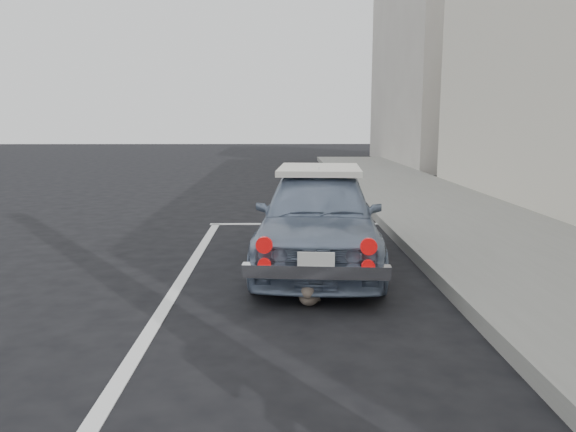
{
  "coord_description": "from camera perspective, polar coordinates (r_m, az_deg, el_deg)",
  "views": [
    {
      "loc": [
        0.17,
        -2.73,
        1.7
      ],
      "look_at": [
        0.25,
        2.9,
        0.75
      ],
      "focal_mm": 35.0,
      "sensor_mm": 36.0,
      "label": 1
    }
  ],
  "objects": [
    {
      "name": "cat",
      "position": [
        5.29,
        2.18,
        -7.89
      ],
      "size": [
        0.26,
        0.46,
        0.25
      ],
      "rotation": [
        0.0,
        0.0,
        -0.17
      ],
      "color": "brown",
      "rests_on": "ground"
    },
    {
      "name": "pline_side",
      "position": [
        6.07,
        -11.01,
        -6.82
      ],
      "size": [
        0.12,
        7.0,
        0.01
      ],
      "primitive_type": "cube",
      "color": "silver",
      "rests_on": "ground"
    },
    {
      "name": "pline_front",
      "position": [
        9.39,
        1.21,
        -0.81
      ],
      "size": [
        3.0,
        0.12,
        0.01
      ],
      "primitive_type": "cube",
      "color": "silver",
      "rests_on": "ground"
    },
    {
      "name": "building_far",
      "position": [
        23.67,
        14.84,
        14.88
      ],
      "size": [
        3.5,
        10.0,
        8.0
      ],
      "primitive_type": "cube",
      "color": "#ADA59D",
      "rests_on": "ground"
    },
    {
      "name": "retro_coupe",
      "position": [
        6.64,
        3.13,
        0.01
      ],
      "size": [
        1.67,
        3.57,
        1.18
      ],
      "rotation": [
        0.0,
        0.0,
        -0.08
      ],
      "color": "gray",
      "rests_on": "ground"
    }
  ]
}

